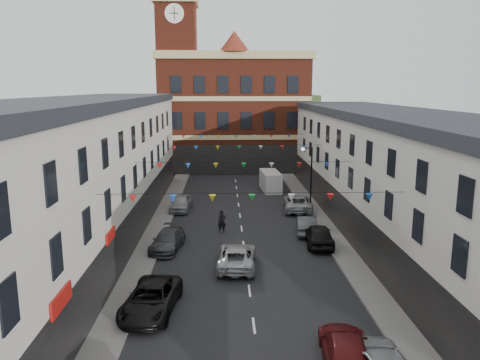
{
  "coord_description": "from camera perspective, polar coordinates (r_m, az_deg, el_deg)",
  "views": [
    {
      "loc": [
        -1.4,
        -29.0,
        11.47
      ],
      "look_at": [
        -0.18,
        6.73,
        4.35
      ],
      "focal_mm": 35.0,
      "sensor_mm": 36.0,
      "label": 1
    }
  ],
  "objects": [
    {
      "name": "car_left_e",
      "position": [
        44.49,
        -7.2,
        -2.77
      ],
      "size": [
        2.07,
        4.5,
        1.49
      ],
      "primitive_type": "imported",
      "rotation": [
        0.0,
        0.0,
        -0.07
      ],
      "color": "gray",
      "rests_on": "ground"
    },
    {
      "name": "terrace_left",
      "position": [
        32.33,
        -20.65,
        -0.38
      ],
      "size": [
        8.4,
        56.0,
        10.7
      ],
      "color": "beige",
      "rests_on": "ground"
    },
    {
      "name": "pavement_left",
      "position": [
        33.48,
        -11.43,
        -8.86
      ],
      "size": [
        1.8,
        64.0,
        0.15
      ],
      "primitive_type": "cube",
      "color": "#605E5B",
      "rests_on": "ground"
    },
    {
      "name": "car_left_c",
      "position": [
        25.31,
        -10.79,
        -14.04
      ],
      "size": [
        3.03,
        5.52,
        1.46
      ],
      "primitive_type": "imported",
      "rotation": [
        0.0,
        0.0,
        -0.12
      ],
      "color": "black",
      "rests_on": "ground"
    },
    {
      "name": "car_right_f",
      "position": [
        44.52,
        7.02,
        -2.75
      ],
      "size": [
        2.95,
        5.61,
        1.5
      ],
      "primitive_type": "imported",
      "rotation": [
        0.0,
        0.0,
        3.05
      ],
      "color": "#9DA0A2",
      "rests_on": "ground"
    },
    {
      "name": "ground",
      "position": [
        31.22,
        0.76,
        -10.29
      ],
      "size": [
        160.0,
        160.0,
        0.0
      ],
      "primitive_type": "plane",
      "color": "black",
      "rests_on": "ground"
    },
    {
      "name": "terrace_right",
      "position": [
        33.43,
        21.3,
        -0.93
      ],
      "size": [
        8.4,
        56.0,
        9.7
      ],
      "color": "beige",
      "rests_on": "ground"
    },
    {
      "name": "car_right_e",
      "position": [
        37.81,
        8.15,
        -5.39
      ],
      "size": [
        2.08,
        4.48,
        1.42
      ],
      "primitive_type": "imported",
      "rotation": [
        0.0,
        0.0,
        3.0
      ],
      "color": "#44484B",
      "rests_on": "ground"
    },
    {
      "name": "pedestrian",
      "position": [
        37.48,
        -2.22,
        -5.09
      ],
      "size": [
        0.73,
        0.53,
        1.84
      ],
      "primitive_type": "imported",
      "rotation": [
        0.0,
        0.0,
        0.14
      ],
      "color": "black",
      "rests_on": "ground"
    },
    {
      "name": "street_lamp",
      "position": [
        44.38,
        8.39,
        1.33
      ],
      "size": [
        1.1,
        0.36,
        6.0
      ],
      "color": "black",
      "rests_on": "ground"
    },
    {
      "name": "car_right_d",
      "position": [
        35.04,
        9.55,
        -6.62
      ],
      "size": [
        2.14,
        4.8,
        1.6
      ],
      "primitive_type": "imported",
      "rotation": [
        0.0,
        0.0,
        3.09
      ],
      "color": "black",
      "rests_on": "ground"
    },
    {
      "name": "car_left_d",
      "position": [
        34.17,
        -8.82,
        -7.28
      ],
      "size": [
        2.53,
        4.89,
        1.36
      ],
      "primitive_type": "imported",
      "rotation": [
        0.0,
        0.0,
        -0.14
      ],
      "color": "#3A3D41",
      "rests_on": "ground"
    },
    {
      "name": "civic_building",
      "position": [
        67.05,
        -0.77,
        8.41
      ],
      "size": [
        20.6,
        13.3,
        18.5
      ],
      "color": "maroon",
      "rests_on": "ground"
    },
    {
      "name": "distant_hill",
      "position": [
        91.27,
        -3.62,
        7.18
      ],
      "size": [
        40.0,
        14.0,
        10.0
      ],
      "primitive_type": "cube",
      "color": "#2B4821",
      "rests_on": "ground"
    },
    {
      "name": "pavement_right",
      "position": [
        34.06,
        12.4,
        -8.55
      ],
      "size": [
        1.8,
        64.0,
        0.15
      ],
      "primitive_type": "cube",
      "color": "#605E5B",
      "rests_on": "ground"
    },
    {
      "name": "moving_car",
      "position": [
        30.65,
        -0.37,
        -9.27
      ],
      "size": [
        2.75,
        5.31,
        1.43
      ],
      "primitive_type": "imported",
      "rotation": [
        0.0,
        0.0,
        3.07
      ],
      "color": "#A1A3A8",
      "rests_on": "ground"
    },
    {
      "name": "white_van",
      "position": [
        52.78,
        3.73,
        -0.12
      ],
      "size": [
        2.2,
        4.96,
        2.14
      ],
      "primitive_type": "cube",
      "rotation": [
        0.0,
        0.0,
        0.07
      ],
      "color": "beige",
      "rests_on": "ground"
    },
    {
      "name": "clock_tower",
      "position": [
        64.38,
        -7.63,
        14.25
      ],
      "size": [
        5.6,
        5.6,
        30.0
      ],
      "color": "maroon",
      "rests_on": "ground"
    },
    {
      "name": "car_right_c",
      "position": [
        21.19,
        12.71,
        -19.54
      ],
      "size": [
        2.59,
        5.11,
        1.42
      ],
      "primitive_type": "imported",
      "rotation": [
        0.0,
        0.0,
        3.02
      ],
      "color": "#551112",
      "rests_on": "ground"
    }
  ]
}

